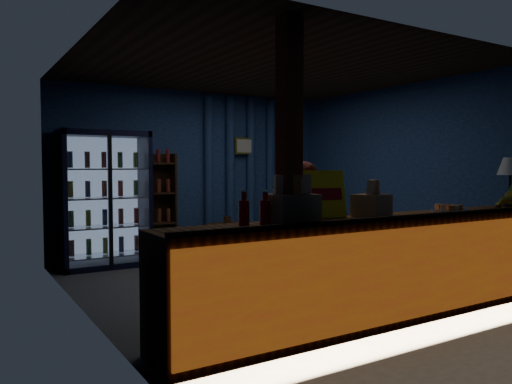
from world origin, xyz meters
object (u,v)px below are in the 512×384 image
(pastry_tray, at_px, (448,209))
(table_lamp, at_px, (510,168))
(shopkeeper, at_px, (307,236))
(green_chair, at_px, (288,237))

(pastry_tray, xyz_separation_m, table_lamp, (1.06, -0.01, 0.42))
(shopkeeper, height_order, green_chair, shopkeeper)
(table_lamp, bearing_deg, green_chair, 105.21)
(pastry_tray, bearing_deg, green_chair, 86.32)
(green_chair, xyz_separation_m, pastry_tray, (-0.20, -3.15, 0.69))
(shopkeeper, relative_size, green_chair, 2.38)
(shopkeeper, relative_size, table_lamp, 2.60)
(green_chair, height_order, table_lamp, table_lamp)
(green_chair, bearing_deg, shopkeeper, 56.56)
(shopkeeper, distance_m, table_lamp, 2.59)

